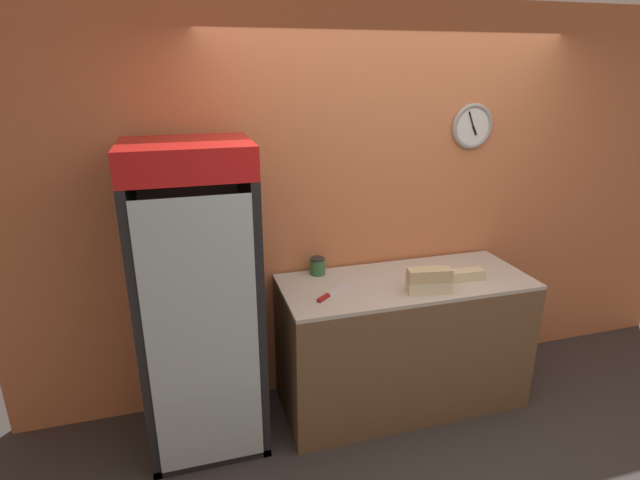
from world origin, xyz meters
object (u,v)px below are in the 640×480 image
(beverage_cooler, at_px, (197,287))
(sandwich_stack_middle, at_px, (429,275))
(condiment_jar, at_px, (318,266))
(sandwich_stack_bottom, at_px, (428,286))
(chefs_knife, at_px, (329,295))
(sandwich_flat_left, at_px, (465,275))

(beverage_cooler, height_order, sandwich_stack_middle, beverage_cooler)
(beverage_cooler, xyz_separation_m, condiment_jar, (0.81, 0.21, -0.04))
(beverage_cooler, distance_m, sandwich_stack_bottom, 1.42)
(beverage_cooler, height_order, sandwich_stack_bottom, beverage_cooler)
(sandwich_stack_bottom, height_order, chefs_knife, sandwich_stack_bottom)
(sandwich_stack_bottom, xyz_separation_m, sandwich_stack_middle, (0.00, 0.00, 0.08))
(condiment_jar, bearing_deg, sandwich_flat_left, -21.85)
(sandwich_flat_left, bearing_deg, sandwich_stack_bottom, -161.49)
(chefs_knife, distance_m, condiment_jar, 0.35)
(sandwich_stack_middle, relative_size, sandwich_flat_left, 1.09)
(sandwich_flat_left, bearing_deg, sandwich_stack_middle, -161.49)
(beverage_cooler, relative_size, sandwich_stack_middle, 6.72)
(sandwich_stack_middle, height_order, chefs_knife, sandwich_stack_middle)
(condiment_jar, bearing_deg, beverage_cooler, -165.70)
(beverage_cooler, relative_size, sandwich_flat_left, 7.35)
(chefs_knife, xyz_separation_m, condiment_jar, (0.02, 0.35, 0.05))
(sandwich_stack_bottom, relative_size, chefs_knife, 1.01)
(beverage_cooler, bearing_deg, sandwich_stack_middle, -10.95)
(beverage_cooler, xyz_separation_m, sandwich_stack_bottom, (1.40, -0.27, -0.06))
(sandwich_stack_middle, relative_size, condiment_jar, 2.42)
(chefs_knife, bearing_deg, beverage_cooler, 169.57)
(sandwich_stack_bottom, distance_m, chefs_knife, 0.63)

